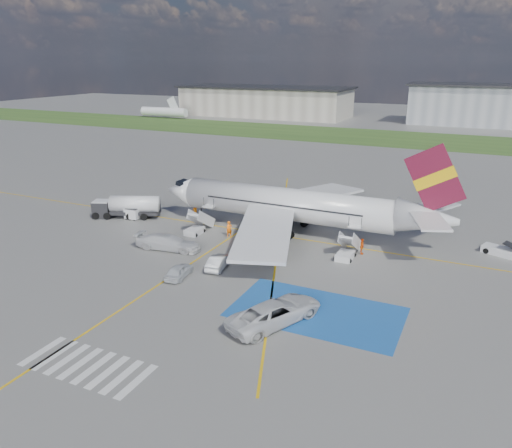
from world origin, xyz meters
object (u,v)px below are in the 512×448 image
(van_white_a, at_px, (275,309))
(airliner, at_px, (298,206))
(belt_loader, at_px, (507,253))
(van_white_b, at_px, (168,240))
(car_silver_a, at_px, (179,271))
(car_silver_b, at_px, (219,262))
(gpu_cart, at_px, (132,214))
(fuel_tanker, at_px, (127,208))

(van_white_a, bearing_deg, airliner, -49.77)
(belt_loader, distance_m, van_white_b, 36.45)
(belt_loader, height_order, car_silver_a, belt_loader)
(car_silver_b, distance_m, van_white_b, 7.91)
(gpu_cart, height_order, car_silver_b, gpu_cart)
(airliner, distance_m, van_white_a, 22.04)
(car_silver_b, bearing_deg, belt_loader, -157.72)
(belt_loader, xyz_separation_m, van_white_b, (-33.79, -13.65, 0.71))
(airliner, xyz_separation_m, fuel_tanker, (-22.51, -3.92, -2.15))
(belt_loader, height_order, van_white_b, van_white_b)
(airliner, relative_size, van_white_b, 6.57)
(airliner, distance_m, car_silver_a, 18.19)
(gpu_cart, height_order, van_white_a, van_white_a)
(van_white_a, bearing_deg, fuel_tanker, -6.80)
(airliner, relative_size, car_silver_b, 8.85)
(van_white_b, bearing_deg, gpu_cart, 49.17)
(fuel_tanker, distance_m, gpu_cart, 1.28)
(van_white_b, bearing_deg, belt_loader, -75.16)
(gpu_cart, distance_m, car_silver_a, 20.24)
(belt_loader, bearing_deg, car_silver_a, -126.30)
(belt_loader, relative_size, car_silver_b, 1.29)
(car_silver_a, bearing_deg, fuel_tanker, -45.25)
(belt_loader, relative_size, car_silver_a, 1.38)
(fuel_tanker, bearing_deg, car_silver_a, -59.98)
(airliner, bearing_deg, car_silver_b, -103.92)
(car_silver_a, xyz_separation_m, car_silver_b, (2.36, 3.57, 0.02))
(van_white_a, bearing_deg, belt_loader, -101.45)
(airliner, xyz_separation_m, car_silver_b, (-3.34, -13.48, -2.71))
(airliner, xyz_separation_m, belt_loader, (22.86, 2.37, -3.00))
(gpu_cart, bearing_deg, belt_loader, 5.39)
(airliner, bearing_deg, van_white_a, -73.94)
(car_silver_a, height_order, car_silver_b, car_silver_b)
(car_silver_b, bearing_deg, airliner, -112.81)
(car_silver_a, relative_size, van_white_a, 0.60)
(fuel_tanker, relative_size, car_silver_b, 2.14)
(belt_loader, bearing_deg, van_white_a, -106.13)
(gpu_cart, bearing_deg, car_silver_a, -42.24)
(gpu_cart, xyz_separation_m, car_silver_a, (15.71, -12.75, -0.03))
(fuel_tanker, bearing_deg, belt_loader, -14.08)
(airliner, xyz_separation_m, van_white_a, (6.07, -21.08, -2.17))
(airliner, height_order, van_white_b, airliner)
(fuel_tanker, distance_m, van_white_a, 33.33)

